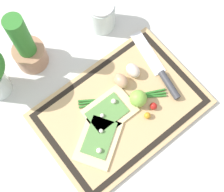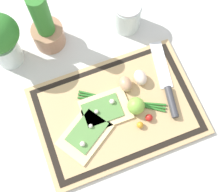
{
  "view_description": "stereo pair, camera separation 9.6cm",
  "coord_description": "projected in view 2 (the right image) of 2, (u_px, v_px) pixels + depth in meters",
  "views": [
    {
      "loc": [
        -0.2,
        -0.2,
        0.94
      ],
      "look_at": [
        0.0,
        0.04,
        0.03
      ],
      "focal_mm": 50.0,
      "sensor_mm": 36.0,
      "label": 1
    },
    {
      "loc": [
        -0.11,
        -0.25,
        0.94
      ],
      "look_at": [
        0.0,
        0.04,
        0.03
      ],
      "focal_mm": 50.0,
      "sensor_mm": 36.0,
      "label": 2
    }
  ],
  "objects": [
    {
      "name": "egg_brown",
      "position": [
        126.0,
        84.0,
        0.97
      ],
      "size": [
        0.04,
        0.05,
        0.04
      ],
      "primitive_type": "ellipsoid",
      "color": "tan",
      "rests_on": "cutting_board"
    },
    {
      "name": "pizza_slice_far",
      "position": [
        105.0,
        109.0,
        0.96
      ],
      "size": [
        0.15,
        0.11,
        0.02
      ],
      "color": "beige",
      "rests_on": "cutting_board"
    },
    {
      "name": "pizza_slice_near",
      "position": [
        85.0,
        134.0,
        0.93
      ],
      "size": [
        0.19,
        0.17,
        0.02
      ],
      "color": "beige",
      "rests_on": "cutting_board"
    },
    {
      "name": "ground_plane",
      "position": [
        117.0,
        111.0,
        0.98
      ],
      "size": [
        6.0,
        6.0,
        0.0
      ],
      "primitive_type": "plane",
      "color": "silver"
    },
    {
      "name": "sauce_jar",
      "position": [
        127.0,
        16.0,
        1.03
      ],
      "size": [
        0.09,
        0.09,
        0.11
      ],
      "color": "silver",
      "rests_on": "ground_plane"
    },
    {
      "name": "lime",
      "position": [
        136.0,
        106.0,
        0.94
      ],
      "size": [
        0.05,
        0.05,
        0.05
      ],
      "primitive_type": "sphere",
      "color": "#7FB742",
      "rests_on": "cutting_board"
    },
    {
      "name": "cherry_tomato_red",
      "position": [
        149.0,
        118.0,
        0.94
      ],
      "size": [
        0.02,
        0.02,
        0.02
      ],
      "primitive_type": "sphere",
      "color": "red",
      "rests_on": "cutting_board"
    },
    {
      "name": "cherry_tomato_yellow",
      "position": [
        140.0,
        125.0,
        0.93
      ],
      "size": [
        0.02,
        0.02,
        0.02
      ],
      "primitive_type": "sphere",
      "color": "orange",
      "rests_on": "cutting_board"
    },
    {
      "name": "egg_pink",
      "position": [
        140.0,
        77.0,
        0.98
      ],
      "size": [
        0.04,
        0.05,
        0.04
      ],
      "primitive_type": "ellipsoid",
      "color": "beige",
      "rests_on": "cutting_board"
    },
    {
      "name": "scallion_bunch",
      "position": [
        122.0,
        101.0,
        0.97
      ],
      "size": [
        0.25,
        0.16,
        0.01
      ],
      "color": "#2D7528",
      "rests_on": "cutting_board"
    },
    {
      "name": "herb_pot",
      "position": [
        46.0,
        28.0,
        0.98
      ],
      "size": [
        0.1,
        0.1,
        0.24
      ],
      "color": "#AD7A5B",
      "rests_on": "ground_plane"
    },
    {
      "name": "cutting_board",
      "position": [
        117.0,
        111.0,
        0.97
      ],
      "size": [
        0.5,
        0.34,
        0.02
      ],
      "color": "tan",
      "rests_on": "ground_plane"
    },
    {
      "name": "knife",
      "position": [
        168.0,
        91.0,
        0.97
      ],
      "size": [
        0.08,
        0.27,
        0.02
      ],
      "color": "silver",
      "rests_on": "cutting_board"
    }
  ]
}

